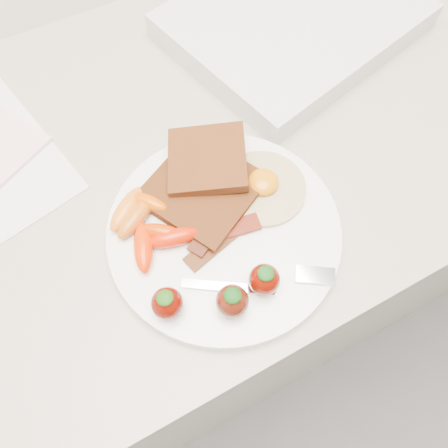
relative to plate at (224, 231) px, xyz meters
name	(u,v)px	position (x,y,z in m)	size (l,w,h in m)	color
counter	(184,271)	(-0.02, 0.15, -0.46)	(2.00, 0.60, 0.90)	gray
plate	(224,231)	(0.00, 0.00, 0.00)	(0.27, 0.27, 0.02)	white
toast_lower	(203,189)	(0.00, 0.05, 0.02)	(0.12, 0.12, 0.01)	#3D1D09
toast_upper	(207,159)	(0.02, 0.08, 0.03)	(0.09, 0.09, 0.01)	#3F1508
fried_egg	(263,186)	(0.07, 0.02, 0.01)	(0.11, 0.11, 0.02)	beige
bacon_strips	(219,233)	(-0.01, -0.01, 0.01)	(0.10, 0.07, 0.01)	black
baby_carrots	(147,224)	(-0.08, 0.04, 0.02)	(0.10, 0.11, 0.02)	#BB5713
strawberries	(222,294)	(-0.04, -0.07, 0.03)	(0.13, 0.06, 0.04)	#540801
fork	(268,282)	(0.01, -0.08, 0.01)	(0.16, 0.08, 0.00)	silver
appliance	(294,21)	(0.25, 0.25, 0.01)	(0.34, 0.27, 0.04)	silver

